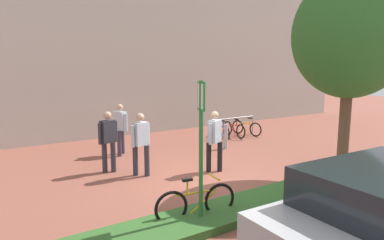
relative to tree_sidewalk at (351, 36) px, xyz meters
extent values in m
plane|color=brown|center=(-2.76, 1.83, -3.69)|extent=(60.00, 60.00, 0.00)
cube|color=#B2ADA3|center=(-2.76, 9.25, 1.31)|extent=(28.00, 1.20, 10.00)
cube|color=#336028|center=(-3.65, -0.08, -3.61)|extent=(7.00, 1.10, 0.16)
cylinder|color=brown|center=(0.00, 0.00, -2.40)|extent=(0.28, 0.28, 2.57)
ellipsoid|color=#2D6628|center=(0.00, 0.00, 0.02)|extent=(2.83, 2.83, 3.11)
cylinder|color=#2D7238|center=(-4.52, -0.08, -2.34)|extent=(0.08, 0.08, 2.69)
cube|color=#198C33|center=(-4.52, -0.08, -1.28)|extent=(0.13, 0.35, 0.52)
cube|color=white|center=(-4.52, -0.08, -1.28)|extent=(0.12, 0.30, 0.44)
torus|color=black|center=(-5.00, 0.19, -3.36)|extent=(0.66, 0.17, 0.66)
torus|color=black|center=(-4.00, 0.03, -3.36)|extent=(0.66, 0.17, 0.66)
cylinder|color=gold|center=(-4.50, 0.11, -3.14)|extent=(0.83, 0.17, 0.04)
cylinder|color=gold|center=(-4.40, 0.09, -3.39)|extent=(0.60, 0.13, 0.44)
cylinder|color=gold|center=(-4.68, 0.14, -3.02)|extent=(0.04, 0.04, 0.28)
cube|color=black|center=(-4.68, 0.14, -2.86)|extent=(0.21, 0.11, 0.05)
cylinder|color=gold|center=(-4.12, 0.05, -2.88)|extent=(0.11, 0.42, 0.04)
cylinder|color=#99999E|center=(0.30, 5.87, -3.29)|extent=(0.06, 0.06, 0.80)
cylinder|color=#99999E|center=(2.35, 5.86, -3.29)|extent=(0.06, 0.06, 0.80)
cylinder|color=#99999E|center=(1.32, 5.86, -2.89)|extent=(2.05, 0.07, 0.06)
torus|color=black|center=(0.52, 5.42, -3.38)|extent=(0.20, 0.60, 0.61)
torus|color=black|center=(0.75, 6.33, -3.38)|extent=(0.20, 0.60, 0.61)
cylinder|color=#194CA5|center=(0.64, 5.88, -3.18)|extent=(0.22, 0.75, 0.03)
cylinder|color=#194CA5|center=(0.66, 5.96, -3.41)|extent=(0.17, 0.55, 0.40)
cylinder|color=#194CA5|center=(0.60, 5.71, -3.07)|extent=(0.03, 0.03, 0.26)
cube|color=black|center=(0.60, 5.71, -2.92)|extent=(0.12, 0.20, 0.05)
cylinder|color=#194CA5|center=(0.73, 6.22, -2.94)|extent=(0.38, 0.13, 0.04)
torus|color=black|center=(1.28, 5.42, -3.38)|extent=(0.10, 0.61, 0.61)
torus|color=black|center=(1.36, 6.36, -3.38)|extent=(0.10, 0.61, 0.61)
cylinder|color=red|center=(1.32, 5.89, -3.18)|extent=(0.10, 0.77, 0.03)
cylinder|color=red|center=(1.33, 5.98, -3.41)|extent=(0.08, 0.56, 0.40)
cylinder|color=red|center=(1.31, 5.72, -3.07)|extent=(0.03, 0.03, 0.26)
cube|color=black|center=(1.31, 5.72, -2.92)|extent=(0.09, 0.19, 0.05)
cylinder|color=red|center=(1.35, 6.24, -2.94)|extent=(0.39, 0.07, 0.04)
torus|color=black|center=(2.11, 5.41, -3.38)|extent=(0.18, 0.61, 0.61)
torus|color=black|center=(1.91, 6.33, -3.38)|extent=(0.18, 0.61, 0.61)
cylinder|color=gold|center=(2.01, 5.87, -3.18)|extent=(0.20, 0.76, 0.03)
cylinder|color=gold|center=(1.99, 5.96, -3.41)|extent=(0.15, 0.55, 0.40)
cylinder|color=gold|center=(2.04, 5.70, -3.07)|extent=(0.03, 0.03, 0.26)
cube|color=black|center=(2.04, 5.70, -2.92)|extent=(0.11, 0.20, 0.05)
cylinder|color=gold|center=(1.93, 6.22, -2.94)|extent=(0.39, 0.12, 0.04)
cylinder|color=#ADADB2|center=(-0.35, 4.38, -3.24)|extent=(0.16, 0.16, 0.90)
cylinder|color=black|center=(-2.20, 2.34, -3.26)|extent=(0.14, 0.14, 0.85)
cylinder|color=black|center=(-2.48, 2.49, -3.26)|extent=(0.14, 0.14, 0.85)
cube|color=silver|center=(-2.34, 2.41, -2.53)|extent=(0.47, 0.40, 0.62)
cylinder|color=silver|center=(-2.10, 2.53, -2.56)|extent=(0.09, 0.09, 0.59)
cylinder|color=silver|center=(-2.57, 2.29, -2.56)|extent=(0.09, 0.09, 0.59)
sphere|color=tan|center=(-2.34, 2.41, -2.08)|extent=(0.22, 0.22, 0.22)
cylinder|color=#2D2D38|center=(-4.35, 3.30, -3.26)|extent=(0.14, 0.14, 0.85)
cylinder|color=#2D2D38|center=(-4.10, 3.09, -3.26)|extent=(0.14, 0.14, 0.85)
cube|color=silver|center=(-4.23, 3.19, -2.53)|extent=(0.45, 0.33, 0.62)
cylinder|color=silver|center=(-4.48, 3.12, -2.56)|extent=(0.09, 0.09, 0.59)
cylinder|color=silver|center=(-3.97, 3.26, -2.56)|extent=(0.09, 0.09, 0.59)
sphere|color=tan|center=(-4.23, 3.19, -2.08)|extent=(0.22, 0.22, 0.22)
cylinder|color=#383342|center=(-3.73, 5.78, -3.26)|extent=(0.14, 0.14, 0.85)
cylinder|color=#383342|center=(-3.96, 5.47, -3.26)|extent=(0.14, 0.14, 0.85)
cube|color=silver|center=(-3.84, 5.63, -2.53)|extent=(0.39, 0.46, 0.62)
cylinder|color=silver|center=(-3.95, 5.86, -2.56)|extent=(0.09, 0.09, 0.59)
cylinder|color=silver|center=(-3.73, 5.39, -2.56)|extent=(0.09, 0.09, 0.59)
sphere|color=tan|center=(-3.84, 5.63, -2.08)|extent=(0.22, 0.22, 0.22)
cylinder|color=#2D2D38|center=(-4.73, 3.94, -3.26)|extent=(0.14, 0.14, 0.85)
cylinder|color=#2D2D38|center=(-4.94, 4.06, -3.26)|extent=(0.14, 0.14, 0.85)
cube|color=#2D2D38|center=(-4.84, 4.00, -2.53)|extent=(0.44, 0.33, 0.62)
cylinder|color=#2D2D38|center=(-4.58, 4.06, -2.56)|extent=(0.09, 0.09, 0.59)
cylinder|color=#2D2D38|center=(-5.09, 3.94, -2.56)|extent=(0.09, 0.09, 0.59)
sphere|color=tan|center=(-4.84, 4.00, -2.08)|extent=(0.22, 0.22, 0.22)
camera|label=1|loc=(-7.98, -5.07, -0.77)|focal=31.95mm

